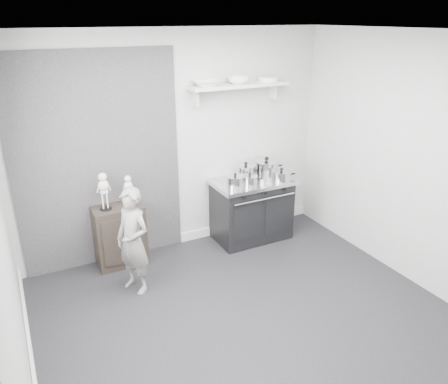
% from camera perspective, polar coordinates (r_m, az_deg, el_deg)
% --- Properties ---
extents(ground, '(4.00, 4.00, 0.00)m').
position_cam_1_polar(ground, '(4.56, 3.13, -16.08)').
color(ground, black).
rests_on(ground, ground).
extents(room_shell, '(4.02, 3.62, 2.71)m').
position_cam_1_polar(room_shell, '(3.85, 1.37, 4.33)').
color(room_shell, '#A5A5A3').
rests_on(room_shell, ground).
extents(wall_shelf, '(1.30, 0.26, 0.24)m').
position_cam_1_polar(wall_shelf, '(5.50, 1.97, 13.64)').
color(wall_shelf, silver).
rests_on(wall_shelf, room_shell).
extents(stove, '(1.03, 0.65, 0.83)m').
position_cam_1_polar(stove, '(5.83, 3.63, -2.24)').
color(stove, black).
rests_on(stove, ground).
extents(side_cabinet, '(0.58, 0.34, 0.75)m').
position_cam_1_polar(side_cabinet, '(5.37, -13.42, -5.57)').
color(side_cabinet, black).
rests_on(side_cabinet, ground).
extents(child, '(0.45, 0.52, 1.19)m').
position_cam_1_polar(child, '(4.75, -11.77, -6.31)').
color(child, slate).
rests_on(child, ground).
extents(pot_front_left, '(0.31, 0.22, 0.18)m').
position_cam_1_polar(pot_front_left, '(5.42, 1.48, 1.41)').
color(pot_front_left, silver).
rests_on(pot_front_left, stove).
extents(pot_back_left, '(0.35, 0.27, 0.23)m').
position_cam_1_polar(pot_back_left, '(5.71, 2.85, 2.66)').
color(pot_back_left, silver).
rests_on(pot_back_left, stove).
extents(pot_back_right, '(0.42, 0.33, 0.25)m').
position_cam_1_polar(pot_back_right, '(5.88, 5.54, 3.22)').
color(pot_back_right, silver).
rests_on(pot_back_right, stove).
extents(pot_front_right, '(0.35, 0.26, 0.17)m').
position_cam_1_polar(pot_front_right, '(5.69, 7.48, 2.16)').
color(pot_front_right, silver).
rests_on(pot_front_right, stove).
extents(pot_front_center, '(0.29, 0.20, 0.16)m').
position_cam_1_polar(pot_front_center, '(5.48, 3.38, 1.53)').
color(pot_front_center, silver).
rests_on(pot_front_center, stove).
extents(skeleton_full, '(0.14, 0.09, 0.51)m').
position_cam_1_polar(skeleton_full, '(5.10, -15.44, 0.45)').
color(skeleton_full, beige).
rests_on(skeleton_full, side_cabinet).
extents(skeleton_torso, '(0.12, 0.08, 0.42)m').
position_cam_1_polar(skeleton_torso, '(5.17, -12.38, 0.50)').
color(skeleton_torso, beige).
rests_on(skeleton_torso, side_cabinet).
extents(bowl_large, '(0.32, 0.32, 0.08)m').
position_cam_1_polar(bowl_large, '(5.28, -2.37, 14.05)').
color(bowl_large, white).
rests_on(bowl_large, wall_shelf).
extents(bowl_small, '(0.26, 0.26, 0.08)m').
position_cam_1_polar(bowl_small, '(5.47, 1.87, 14.36)').
color(bowl_small, white).
rests_on(bowl_small, wall_shelf).
extents(plate_stack, '(0.26, 0.26, 0.06)m').
position_cam_1_polar(plate_stack, '(5.69, 5.77, 14.46)').
color(plate_stack, silver).
rests_on(plate_stack, wall_shelf).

